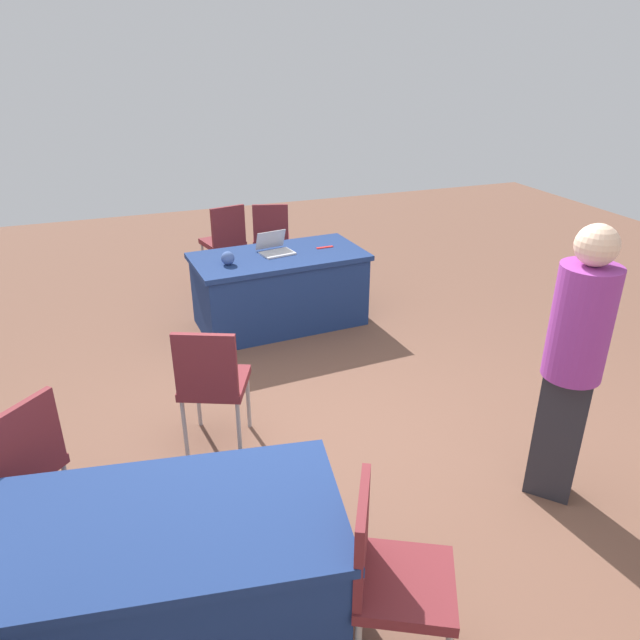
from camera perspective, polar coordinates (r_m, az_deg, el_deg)
ground_plane at (r=4.32m, az=-0.98°, el=-12.66°), size 14.40×14.40×0.00m
table_foreground at (r=6.06m, az=-3.93°, el=3.00°), size 1.76×0.97×0.75m
table_mid_left at (r=3.09m, az=-15.48°, el=-23.31°), size 1.85×1.14×0.75m
chair_near_front at (r=4.13m, az=-10.41°, el=-5.66°), size 0.58×0.58×0.97m
chair_tucked_left at (r=3.76m, az=-27.27°, el=-12.13°), size 0.62×0.62×0.95m
chair_tucked_right at (r=2.84m, az=6.73°, el=-22.86°), size 0.60×0.60×0.95m
chair_by_pillar at (r=7.19m, az=-9.20°, el=7.82°), size 0.53×0.53×0.97m
chair_back_row at (r=7.29m, az=-4.74°, el=8.20°), size 0.55×0.55×0.95m
person_attendee_standing at (r=3.75m, az=23.37°, el=-3.11°), size 0.48×0.48×1.79m
laptop_silver at (r=5.97m, az=-4.35°, el=6.87°), size 0.36×0.34×0.21m
yarn_ball at (r=5.68m, az=-8.91°, el=5.93°), size 0.13×0.13×0.13m
scissors_red at (r=6.12m, az=0.46°, el=7.04°), size 0.18×0.04×0.01m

